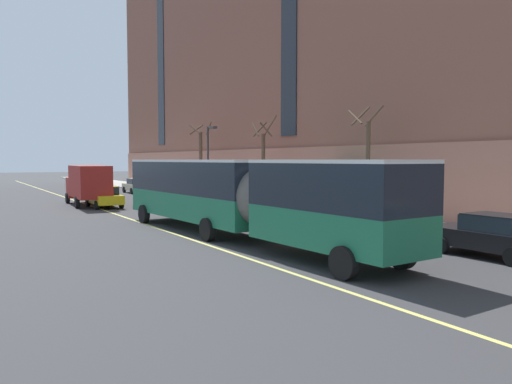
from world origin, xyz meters
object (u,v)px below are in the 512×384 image
at_px(parked_car_red_0, 216,197).
at_px(street_tree_mid_block, 367,161).
at_px(street_tree_far_uptown, 263,160).
at_px(taxi_cab, 104,197).
at_px(parked_car_black_4, 284,206).
at_px(parked_car_red_5, 161,189).
at_px(parked_car_champagne_1, 136,186).
at_px(parked_car_black_3, 492,235).
at_px(city_bus, 237,193).
at_px(box_truck, 88,183).
at_px(street_tree_far_downtown, 201,158).
at_px(fire_hydrant, 200,194).
at_px(street_lamp, 209,154).

bearing_deg(parked_car_red_0, street_tree_mid_block, -71.71).
bearing_deg(street_tree_far_uptown, taxi_cab, 157.80).
relative_size(parked_car_black_4, parked_car_red_5, 1.08).
distance_m(parked_car_champagne_1, parked_car_black_3, 40.03).
relative_size(city_bus, street_tree_mid_block, 2.95).
xyz_separation_m(city_bus, box_truck, (-1.86, 19.57, -0.30)).
height_order(taxi_cab, street_tree_mid_block, street_tree_mid_block).
height_order(city_bus, taxi_cab, city_bus).
relative_size(parked_car_champagne_1, parked_car_black_4, 0.93).
relative_size(parked_car_champagne_1, parked_car_black_3, 0.94).
bearing_deg(parked_car_red_5, city_bus, -103.27).
bearing_deg(parked_car_black_4, city_bus, -139.71).
distance_m(city_bus, parked_car_black_4, 8.01).
height_order(city_bus, street_tree_mid_block, street_tree_mid_block).
height_order(box_truck, street_tree_far_uptown, street_tree_far_uptown).
bearing_deg(street_tree_far_downtown, fire_hydrant, -115.91).
bearing_deg(street_lamp, parked_car_red_5, 104.95).
height_order(taxi_cab, street_tree_far_downtown, street_tree_far_downtown).
bearing_deg(parked_car_black_4, taxi_cab, 119.62).
distance_m(parked_car_red_5, box_truck, 9.64).
xyz_separation_m(parked_car_red_0, parked_car_red_5, (0.06, 11.44, -0.00)).
xyz_separation_m(parked_car_red_5, street_tree_mid_block, (3.77, -23.03, 2.61)).
bearing_deg(parked_car_black_3, street_lamp, 86.00).
distance_m(city_bus, street_tree_far_uptown, 16.54).
relative_size(city_bus, street_tree_far_uptown, 2.82).
xyz_separation_m(parked_car_champagne_1, taxi_cab, (-6.93, -14.08, -0.00)).
distance_m(street_tree_far_uptown, street_lamp, 5.59).
bearing_deg(box_truck, parked_car_black_4, -61.38).
height_order(parked_car_red_0, taxi_cab, same).
relative_size(parked_car_black_4, street_tree_far_uptown, 0.68).
relative_size(street_tree_mid_block, street_tree_far_uptown, 0.96).
distance_m(parked_car_champagne_1, street_lamp, 13.83).
bearing_deg(box_truck, street_tree_far_downtown, 23.01).
height_order(street_tree_mid_block, fire_hydrant, street_tree_mid_block).
distance_m(city_bus, street_tree_mid_block, 10.03).
relative_size(parked_car_black_3, street_tree_mid_block, 0.71).
bearing_deg(parked_car_black_4, street_tree_mid_block, -39.02).
bearing_deg(city_bus, box_truck, 95.42).
xyz_separation_m(street_tree_far_downtown, fire_hydrant, (-2.11, -4.35, -3.13)).
bearing_deg(fire_hydrant, parked_car_red_0, -105.18).
distance_m(box_truck, street_tree_far_downtown, 12.73).
bearing_deg(box_truck, street_lamp, -6.43).
height_order(street_tree_mid_block, street_tree_far_uptown, street_tree_far_uptown).
xyz_separation_m(street_tree_mid_block, fire_hydrant, (-2.09, 18.00, -2.89)).
height_order(parked_car_black_3, fire_hydrant, parked_car_black_3).
distance_m(parked_car_black_3, street_tree_far_uptown, 22.02).
height_order(parked_car_black_3, taxi_cab, same).
bearing_deg(parked_car_red_0, box_truck, 142.90).
bearing_deg(fire_hydrant, city_bus, -110.72).
height_order(parked_car_black_4, street_tree_mid_block, street_tree_mid_block).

